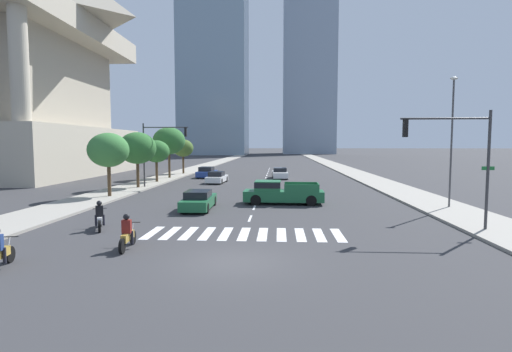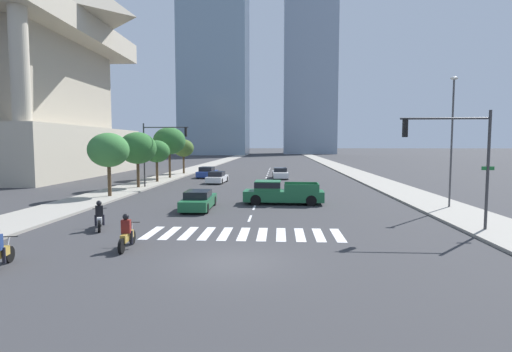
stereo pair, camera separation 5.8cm
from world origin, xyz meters
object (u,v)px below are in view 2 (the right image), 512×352
object	(u,v)px
sedan_blue_3	(207,173)
street_tree_fourth	(169,141)
pickup_truck	(280,193)
sedan_white_0	(217,178)
street_lamp_east	(452,133)
sedan_white_1	(280,173)
sedan_green_2	(199,200)
street_tree_third	(157,152)
traffic_signal_near	(455,148)
street_tree_nearest	(109,150)
street_tree_fifth	(183,148)
traffic_signal_far	(160,143)
motorcycle_lead	(99,218)
street_tree_second	(138,148)
motorcycle_third	(127,235)

from	to	relation	value
sedan_blue_3	street_tree_fourth	world-z (taller)	street_tree_fourth
pickup_truck	sedan_blue_3	distance (m)	24.08
sedan_white_0	street_lamp_east	size ratio (longest dim) A/B	0.52
sedan_white_1	street_lamp_east	xyz separation A→B (m)	(11.26, -23.02, 4.42)
street_lamp_east	sedan_green_2	bearing A→B (deg)	-176.23
sedan_white_0	street_tree_third	size ratio (longest dim) A/B	0.97
sedan_blue_3	sedan_white_0	bearing A→B (deg)	-157.91
traffic_signal_near	street_tree_nearest	size ratio (longest dim) A/B	1.15
street_tree_nearest	street_tree_fifth	distance (m)	24.74
traffic_signal_far	street_tree_fourth	size ratio (longest dim) A/B	0.99
sedan_white_1	sedan_blue_3	distance (m)	9.48
street_tree_nearest	street_tree_fourth	bearing A→B (deg)	90.00
traffic_signal_near	street_tree_fifth	bearing A→B (deg)	-58.18
street_tree_third	sedan_blue_3	bearing A→B (deg)	59.82
sedan_green_2	sedan_blue_3	xyz separation A→B (m)	(-4.01, 24.87, 0.05)
motorcycle_lead	street_tree_fifth	xyz separation A→B (m)	(-4.55, 36.34, 3.16)
street_lamp_east	street_tree_fourth	world-z (taller)	street_lamp_east
sedan_green_2	street_tree_fifth	world-z (taller)	street_tree_fifth
motorcycle_lead	street_tree_second	distance (m)	18.94
sedan_green_2	street_tree_nearest	xyz separation A→B (m)	(-8.30, 5.10, 3.25)
motorcycle_lead	street_tree_fourth	world-z (taller)	street_tree_fourth
motorcycle_lead	traffic_signal_far	distance (m)	19.31
street_tree_nearest	street_tree_second	distance (m)	6.48
sedan_white_0	sedan_green_2	world-z (taller)	sedan_white_0
pickup_truck	traffic_signal_near	bearing A→B (deg)	136.15
sedan_green_2	street_tree_second	distance (m)	14.63
pickup_truck	street_tree_fourth	world-z (taller)	street_tree_fourth
motorcycle_lead	traffic_signal_far	bearing A→B (deg)	-15.52
sedan_blue_3	street_tree_nearest	xyz separation A→B (m)	(-4.28, -19.77, 3.20)
street_tree_fourth	traffic_signal_far	bearing A→B (deg)	-79.10
street_tree_fourth	pickup_truck	bearing A→B (deg)	-55.57
sedan_white_0	street_tree_nearest	xyz separation A→B (m)	(-6.71, -12.72, 3.25)
traffic_signal_near	street_tree_fifth	xyz separation A→B (m)	(-22.21, 35.79, -0.39)
traffic_signal_far	traffic_signal_near	bearing A→B (deg)	-42.03
pickup_truck	street_tree_second	bearing A→B (deg)	-31.48
sedan_white_1	sedan_green_2	world-z (taller)	sedan_white_1
sedan_green_2	street_tree_third	xyz separation A→B (m)	(-8.30, 17.50, 2.91)
pickup_truck	motorcycle_lead	bearing A→B (deg)	46.73
motorcycle_third	street_tree_third	distance (m)	28.69
street_tree_third	motorcycle_lead	bearing A→B (deg)	-79.26
motorcycle_third	traffic_signal_far	distance (m)	23.29
sedan_green_2	sedan_blue_3	world-z (taller)	sedan_blue_3
street_tree_fourth	motorcycle_third	bearing A→B (deg)	-77.29
sedan_blue_3	traffic_signal_far	world-z (taller)	traffic_signal_far
sedan_green_2	traffic_signal_far	distance (m)	14.30
traffic_signal_near	street_tree_third	world-z (taller)	traffic_signal_near
sedan_white_0	street_tree_third	world-z (taller)	street_tree_third
motorcycle_lead	traffic_signal_near	distance (m)	18.02
street_tree_second	street_tree_fifth	xyz separation A→B (m)	(0.00, 18.26, -0.19)
motorcycle_third	sedan_green_2	size ratio (longest dim) A/B	0.44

